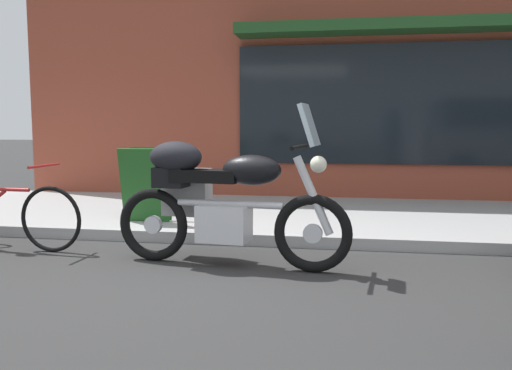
{
  "coord_description": "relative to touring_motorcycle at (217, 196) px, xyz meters",
  "views": [
    {
      "loc": [
        1.27,
        -3.93,
        1.23
      ],
      "look_at": [
        0.48,
        0.75,
        0.7
      ],
      "focal_mm": 37.46,
      "sensor_mm": 36.0,
      "label": 1
    }
  ],
  "objects": [
    {
      "name": "parked_bicycle",
      "position": [
        -2.21,
        0.2,
        -0.25
      ],
      "size": [
        1.65,
        0.48,
        0.91
      ],
      "color": "black",
      "rests_on": "ground_plane"
    },
    {
      "name": "sandwich_board_sign",
      "position": [
        -1.17,
        1.35,
        -0.06
      ],
      "size": [
        0.55,
        0.4,
        0.85
      ],
      "color": "#1E511E",
      "rests_on": "sidewalk_curb"
    },
    {
      "name": "touring_motorcycle",
      "position": [
        0.0,
        0.0,
        0.0
      ],
      "size": [
        2.13,
        0.8,
        1.41
      ],
      "color": "black",
      "rests_on": "ground_plane"
    },
    {
      "name": "ground_plane",
      "position": [
        -0.15,
        -0.6,
        -0.61
      ],
      "size": [
        80.0,
        80.0,
        0.0
      ],
      "primitive_type": "plane",
      "color": "#2D2D2D"
    }
  ]
}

